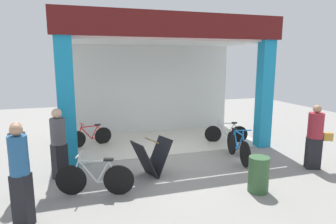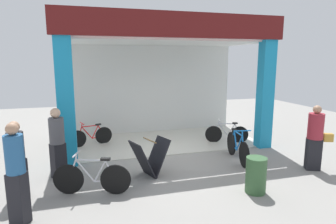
# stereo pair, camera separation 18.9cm
# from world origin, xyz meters

# --- Properties ---
(ground_plane) EXTENTS (20.58, 20.58, 0.00)m
(ground_plane) POSITION_xyz_m (0.00, 0.00, 0.00)
(ground_plane) COLOR gray
(ground_plane) RESTS_ON ground
(shop_facade) EXTENTS (6.49, 3.28, 4.01)m
(shop_facade) POSITION_xyz_m (0.00, 1.62, 2.17)
(shop_facade) COLOR beige
(shop_facade) RESTS_ON ground
(bicycle_inside_0) EXTENTS (1.38, 0.49, 0.79)m
(bicycle_inside_0) POSITION_xyz_m (-2.33, 1.64, 0.31)
(bicycle_inside_0) COLOR black
(bicycle_inside_0) RESTS_ON ground
(bicycle_inside_1) EXTENTS (1.36, 0.54, 0.79)m
(bicycle_inside_1) POSITION_xyz_m (2.05, 0.74, 0.32)
(bicycle_inside_1) COLOR black
(bicycle_inside_1) RESTS_ON ground
(bicycle_parked_0) EXTENTS (1.56, 0.56, 0.89)m
(bicycle_parked_0) POSITION_xyz_m (-2.40, -1.91, 0.35)
(bicycle_parked_0) COLOR black
(bicycle_parked_0) RESTS_ON ground
(bicycle_parked_1) EXTENTS (0.47, 1.68, 0.94)m
(bicycle_parked_1) POSITION_xyz_m (1.51, -0.92, 0.37)
(bicycle_parked_1) COLOR black
(bicycle_parked_1) RESTS_ON ground
(sandwich_board_sign) EXTENTS (1.00, 0.81, 0.90)m
(sandwich_board_sign) POSITION_xyz_m (-1.04, -1.29, 0.45)
(sandwich_board_sign) COLOR black
(sandwich_board_sign) RESTS_ON ground
(pedestrian_0) EXTENTS (0.66, 0.48, 1.65)m
(pedestrian_0) POSITION_xyz_m (3.01, -2.06, 0.86)
(pedestrian_0) COLOR black
(pedestrian_0) RESTS_ON ground
(pedestrian_1) EXTENTS (0.40, 0.40, 1.76)m
(pedestrian_1) POSITION_xyz_m (-3.62, -2.71, 0.90)
(pedestrian_1) COLOR black
(pedestrian_1) RESTS_ON ground
(pedestrian_2) EXTENTS (0.47, 0.47, 1.67)m
(pedestrian_2) POSITION_xyz_m (-3.13, -0.79, 0.86)
(pedestrian_2) COLOR black
(pedestrian_2) RESTS_ON ground
(pedestrian_3) EXTENTS (0.44, 0.44, 1.58)m
(pedestrian_3) POSITION_xyz_m (-3.82, -1.67, 0.81)
(pedestrian_3) COLOR black
(pedestrian_3) RESTS_ON ground
(trash_bin) EXTENTS (0.43, 0.43, 0.76)m
(trash_bin) POSITION_xyz_m (0.89, -2.79, 0.38)
(trash_bin) COLOR #335933
(trash_bin) RESTS_ON ground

